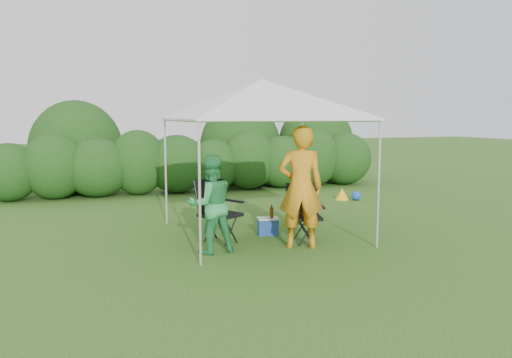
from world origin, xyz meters
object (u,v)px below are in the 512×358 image
object	(u,v)px
chair_left	(216,206)
canopy	(262,100)
chair_right	(303,209)
cooler	(268,226)
man	(301,187)
woman	(211,204)

from	to	relation	value
chair_left	canopy	bearing A→B (deg)	-15.24
chair_right	cooler	size ratio (longest dim) A/B	2.38
man	cooler	size ratio (longest dim) A/B	4.80
canopy	chair_left	xyz separation A→B (m)	(-0.92, -0.22, -1.85)
cooler	woman	bearing A→B (deg)	-136.82
chair_right	canopy	bearing A→B (deg)	140.12
man	cooler	world-z (taller)	man
chair_right	cooler	xyz separation A→B (m)	(-0.42, 0.64, -0.41)
chair_left	chair_right	bearing A→B (deg)	-47.31
man	chair_right	bearing A→B (deg)	-103.46
woman	cooler	bearing A→B (deg)	-153.48
canopy	chair_right	bearing A→B (deg)	-53.63
chair_left	cooler	world-z (taller)	chair_left
canopy	chair_right	distance (m)	2.09
chair_right	chair_left	xyz separation A→B (m)	(-1.44, 0.48, 0.05)
man	woman	distance (m)	1.50
woman	chair_left	bearing A→B (deg)	-117.63
chair_right	woman	xyz separation A→B (m)	(-1.70, -0.18, 0.22)
canopy	cooler	xyz separation A→B (m)	(0.10, -0.07, -2.30)
chair_left	cooler	size ratio (longest dim) A/B	2.59
canopy	woman	bearing A→B (deg)	-143.19
cooler	chair_left	bearing A→B (deg)	-160.78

